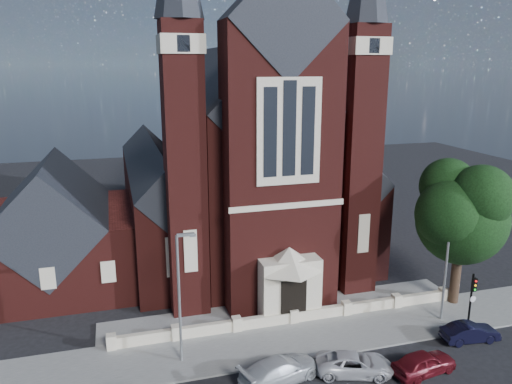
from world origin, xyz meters
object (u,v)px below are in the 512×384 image
Objects in this scene: church at (235,163)px; street_lamp_right at (448,258)px; traffic_signal at (472,294)px; car_silver_b at (280,370)px; parish_hall at (55,236)px; car_navy at (470,332)px; street_lamp_left at (180,291)px; street_tree at (466,215)px; car_dark_red at (424,363)px; car_white_suv at (354,364)px.

church is 4.31× the size of street_lamp_right.
car_silver_b is (-13.96, -1.81, -1.87)m from traffic_signal.
parish_hall reaches higher than car_navy.
street_lamp_left is at bearing 86.57° from car_navy.
parish_hall is 31.27m from street_tree.
car_dark_red is 1.07× the size of car_navy.
car_dark_red is at bearing -77.71° from church.
street_lamp_left is 1.00× the size of street_lamp_right.
car_silver_b is (-2.96, -22.33, -7.47)m from church.
street_lamp_right is at bearing -92.43° from car_silver_b.
traffic_signal is at bearing -115.95° from street_tree.
street_lamp_left is at bearing 38.63° from car_silver_b.
street_lamp_right is (10.09, -18.94, -3.59)m from church.
car_silver_b is at bearing 69.54° from car_dark_red.
parish_hall reaches higher than car_white_suv.
church is 23.94m from traffic_signal.
street_lamp_right is 2.71m from traffic_signal.
street_lamp_right is at bearing 120.01° from traffic_signal.
car_navy is (0.02, -2.79, -3.99)m from street_lamp_right.
car_silver_b is 4.37m from car_white_suv.
parish_hall is 25.16m from car_white_suv.
street_lamp_left is at bearing -112.66° from church.
car_dark_red reaches higher than car_white_suv.
street_tree is (12.60, -17.23, -1.23)m from church.
street_lamp_right is (26.09, -14.00, 0.59)m from parish_hall.
street_lamp_right is 1.82× the size of car_white_suv.
church is 7.87× the size of car_white_suv.
church is 4.31× the size of street_lamp_left.
parish_hall is 2.75× the size of car_white_suv.
street_lamp_right is 1.65× the size of car_silver_b.
street_lamp_right reaches higher than car_white_suv.
car_white_suv is 1.20× the size of car_navy.
street_tree is 17.52m from car_silver_b.
church is 8.72× the size of traffic_signal.
car_silver_b is 13.09m from car_navy.
parish_hall reaches higher than traffic_signal.
car_silver_b is at bearing 101.80° from car_white_suv.
traffic_signal is (18.91, -1.57, -2.02)m from street_lamp_left.
car_dark_red is at bearing -137.90° from street_tree.
street_tree is 8.17m from car_navy.
traffic_signal is (0.91, -1.57, -2.02)m from street_lamp_right.
car_white_suv is (-11.22, -5.58, -6.34)m from street_tree.
street_lamp_left is at bearing -175.24° from street_tree.
street_lamp_right is 2.04× the size of car_dark_red.
street_tree reaches higher than street_lamp_right.
street_tree reaches higher than car_white_suv.
car_dark_red is (21.21, -18.97, -3.34)m from parish_hall.
parish_hall is 16.18m from street_lamp_left.
parish_hall is 29.62m from street_lamp_right.
parish_hall is 21.98m from car_silver_b.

